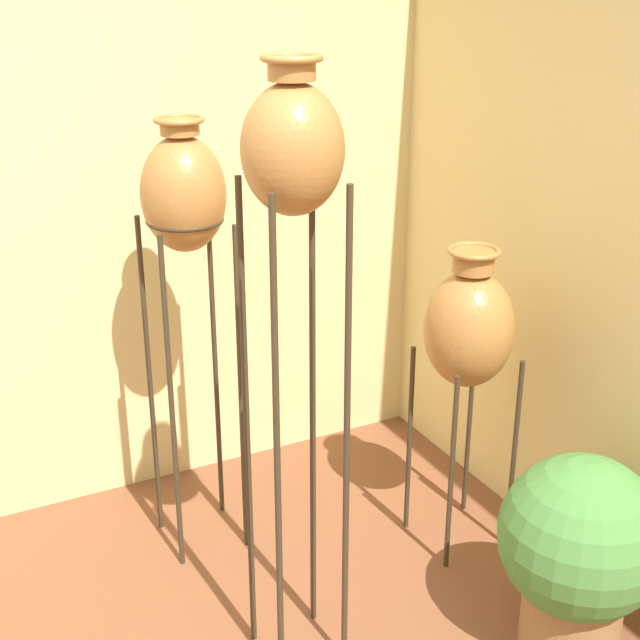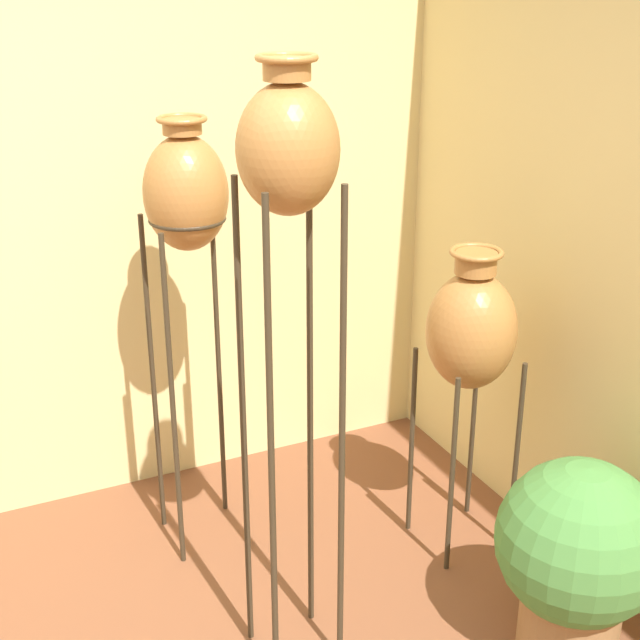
# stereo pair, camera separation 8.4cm
# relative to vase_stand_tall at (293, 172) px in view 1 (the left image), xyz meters

# --- Properties ---
(vase_stand_tall) EXTENTS (0.28, 0.28, 1.94)m
(vase_stand_tall) POSITION_rel_vase_stand_tall_xyz_m (0.00, 0.00, 0.00)
(vase_stand_tall) COLOR #382D1E
(vase_stand_tall) RESTS_ON ground_plane
(vase_stand_medium) EXTENTS (0.30, 0.30, 1.68)m
(vase_stand_medium) POSITION_rel_vase_stand_tall_xyz_m (-0.07, 0.76, -0.25)
(vase_stand_medium) COLOR #382D1E
(vase_stand_medium) RESTS_ON ground_plane
(vase_stand_short) EXTENTS (0.34, 0.34, 1.22)m
(vase_stand_short) POSITION_rel_vase_stand_tall_xyz_m (0.84, 0.29, -0.73)
(vase_stand_short) COLOR #382D1E
(vase_stand_short) RESTS_ON ground_plane
(potted_plant) EXTENTS (0.54, 0.54, 0.71)m
(potted_plant) POSITION_rel_vase_stand_tall_xyz_m (0.82, -0.40, -1.24)
(potted_plant) COLOR olive
(potted_plant) RESTS_ON ground_plane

